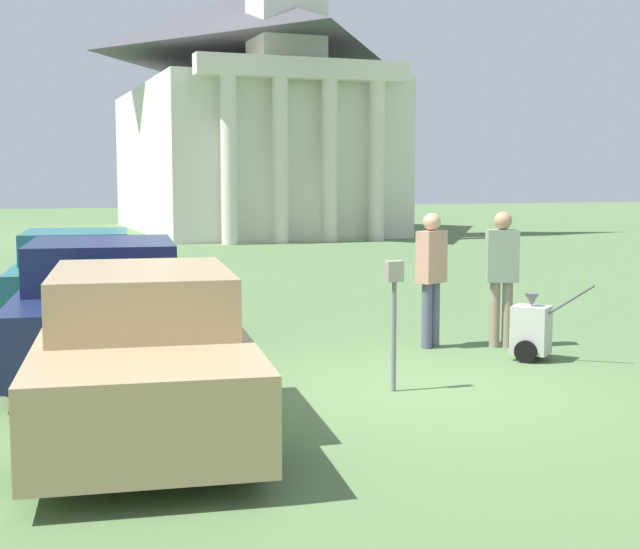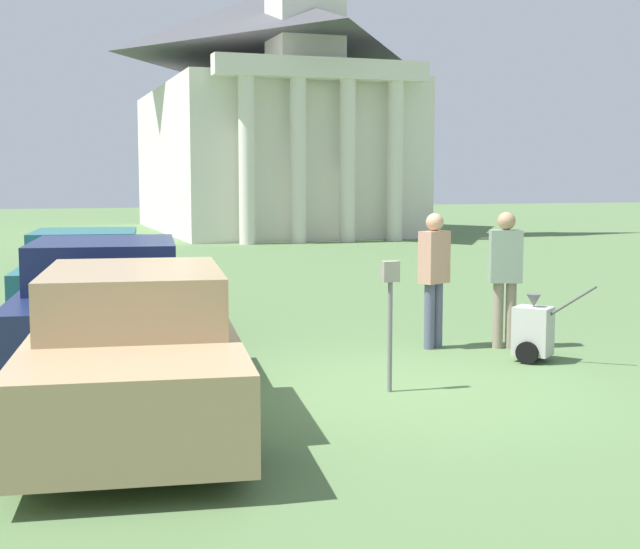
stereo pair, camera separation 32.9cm
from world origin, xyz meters
The scene contains 9 objects.
ground_plane centered at (0.00, 0.00, 0.00)m, with size 120.00×120.00×0.00m, color #517042.
parked_car_tan centered at (-2.87, -0.18, 0.67)m, with size 2.46×5.30×1.45m.
parked_car_navy centered at (-2.87, 2.88, 0.69)m, with size 2.65×5.48×1.50m.
parked_car_teal centered at (-2.87, 6.42, 0.67)m, with size 2.47×5.04×1.42m.
parking_meter centered at (-0.18, 0.01, 0.97)m, with size 0.18×0.09×1.40m.
person_worker centered at (1.33, 2.08, 1.04)m, with size 0.47×0.38×1.81m.
person_supervisor centered at (2.23, 1.78, 1.05)m, with size 0.47×0.35×1.83m.
equipment_cart centered at (2.12, 0.90, 0.39)m, with size 0.78×0.88×1.00m.
church centered at (6.20, 28.09, 5.76)m, with size 9.29×15.09×24.61m.
Camera 1 is at (-4.15, -8.48, 2.28)m, focal length 50.00 mm.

